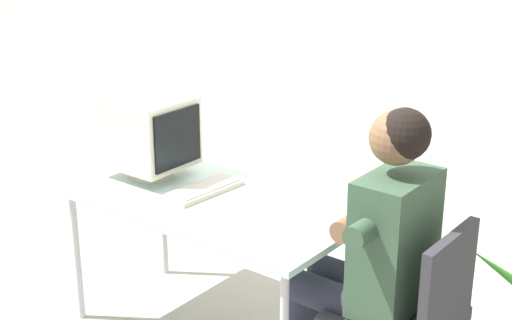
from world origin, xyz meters
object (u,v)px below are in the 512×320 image
(desk, at_px, (213,209))
(crt_monitor, at_px, (150,132))
(person_seated, at_px, (372,247))
(office_chair, at_px, (410,312))
(keyboard, at_px, (204,189))

(desk, relative_size, crt_monitor, 3.46)
(desk, relative_size, person_seated, 1.06)
(crt_monitor, distance_m, person_seated, 1.32)
(office_chair, height_order, person_seated, person_seated)
(person_seated, bearing_deg, keyboard, 177.38)
(desk, bearing_deg, keyboard, 155.27)
(crt_monitor, relative_size, keyboard, 0.97)
(crt_monitor, bearing_deg, desk, -5.87)
(person_seated, bearing_deg, crt_monitor, 177.83)
(keyboard, bearing_deg, office_chair, -2.19)
(keyboard, xyz_separation_m, person_seated, (0.94, -0.04, -0.00))
(crt_monitor, xyz_separation_m, person_seated, (1.30, -0.05, -0.22))
(keyboard, bearing_deg, desk, -24.73)
(crt_monitor, relative_size, office_chair, 0.46)
(desk, distance_m, crt_monitor, 0.53)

